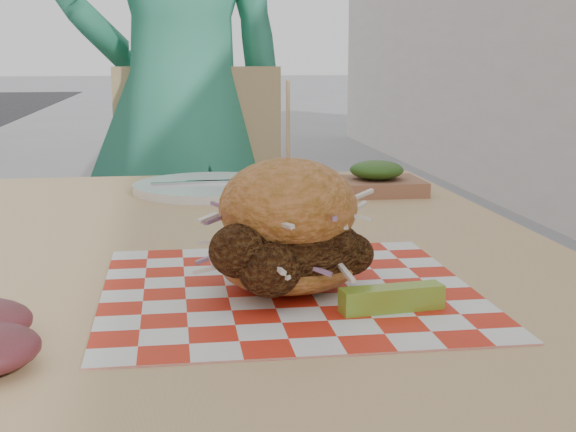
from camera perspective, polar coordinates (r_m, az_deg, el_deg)
name	(u,v)px	position (r m, az deg, el deg)	size (l,w,h in m)	color
diner	(181,108)	(2.05, -7.60, 7.65)	(0.62, 0.41, 1.70)	#329371
patio_table	(232,307)	(1.00, -4.02, -6.48)	(0.80, 1.20, 0.75)	tan
patio_chair	(205,230)	(2.00, -5.90, -1.01)	(0.46, 0.47, 0.95)	tan
paper_liner	(288,290)	(0.79, 0.00, -5.27)	(0.36, 0.36, 0.00)	red
sandwich	(288,233)	(0.78, 0.00, -1.23)	(0.18, 0.18, 0.20)	#C06F36
pickle_spear	(392,298)	(0.73, 7.39, -5.83)	(0.10, 0.02, 0.02)	#8CAE32
place_setting	(213,187)	(1.37, -5.35, 2.07)	(0.27, 0.27, 0.02)	white
kraft_tray	(376,180)	(1.35, 6.31, 2.55)	(0.15, 0.12, 0.06)	#905B41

